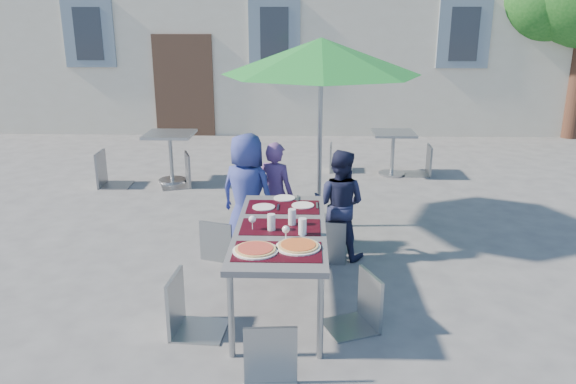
{
  "coord_description": "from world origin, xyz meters",
  "views": [
    {
      "loc": [
        0.7,
        -4.89,
        2.52
      ],
      "look_at": [
        0.52,
        0.66,
        0.8
      ],
      "focal_mm": 35.0,
      "sensor_mm": 36.0,
      "label": 1
    }
  ],
  "objects_px": {
    "child_2": "(339,204)",
    "chair_4": "(361,270)",
    "chair_1": "(286,208)",
    "cafe_table_1": "(393,146)",
    "chair_0": "(219,216)",
    "bg_chair_l_1": "(337,142)",
    "child_0": "(247,193)",
    "bg_chair_l_0": "(106,148)",
    "chair_5": "(270,329)",
    "chair_2": "(328,215)",
    "child_1": "(275,194)",
    "bg_chair_r_1": "(424,142)",
    "bg_chair_r_0": "(180,150)",
    "patio_umbrella": "(321,58)",
    "chair_3": "(185,270)",
    "pizza_near_right": "(298,246)",
    "pizza_near_left": "(255,250)",
    "dining_table": "(281,233)",
    "cafe_table_0": "(170,147)"
  },
  "relations": [
    {
      "from": "bg_chair_l_0",
      "to": "bg_chair_r_1",
      "type": "height_order",
      "value": "bg_chair_l_0"
    },
    {
      "from": "chair_0",
      "to": "cafe_table_1",
      "type": "bearing_deg",
      "value": 56.01
    },
    {
      "from": "chair_4",
      "to": "bg_chair_l_1",
      "type": "relative_size",
      "value": 1.01
    },
    {
      "from": "dining_table",
      "to": "pizza_near_left",
      "type": "xyz_separation_m",
      "value": [
        -0.17,
        -0.55,
        0.07
      ]
    },
    {
      "from": "dining_table",
      "to": "child_1",
      "type": "height_order",
      "value": "child_1"
    },
    {
      "from": "chair_5",
      "to": "cafe_table_1",
      "type": "distance_m",
      "value": 6.03
    },
    {
      "from": "cafe_table_1",
      "to": "chair_2",
      "type": "bearing_deg",
      "value": -108.82
    },
    {
      "from": "patio_umbrella",
      "to": "pizza_near_right",
      "type": "bearing_deg",
      "value": -95.07
    },
    {
      "from": "pizza_near_left",
      "to": "bg_chair_r_1",
      "type": "height_order",
      "value": "bg_chair_r_1"
    },
    {
      "from": "pizza_near_right",
      "to": "bg_chair_l_1",
      "type": "bearing_deg",
      "value": 83.68
    },
    {
      "from": "pizza_near_left",
      "to": "child_2",
      "type": "xyz_separation_m",
      "value": [
        0.76,
        1.67,
        -0.17
      ]
    },
    {
      "from": "chair_2",
      "to": "chair_4",
      "type": "relative_size",
      "value": 1.01
    },
    {
      "from": "child_1",
      "to": "bg_chair_l_1",
      "type": "bearing_deg",
      "value": -80.5
    },
    {
      "from": "pizza_near_right",
      "to": "chair_4",
      "type": "relative_size",
      "value": 0.41
    },
    {
      "from": "bg_chair_l_0",
      "to": "bg_chair_l_1",
      "type": "height_order",
      "value": "bg_chair_l_0"
    },
    {
      "from": "bg_chair_r_0",
      "to": "chair_5",
      "type": "bearing_deg",
      "value": -71.18
    },
    {
      "from": "pizza_near_right",
      "to": "child_0",
      "type": "xyz_separation_m",
      "value": [
        -0.59,
        1.71,
        -0.1
      ]
    },
    {
      "from": "child_0",
      "to": "cafe_table_1",
      "type": "bearing_deg",
      "value": -97.7
    },
    {
      "from": "bg_chair_l_0",
      "to": "cafe_table_1",
      "type": "xyz_separation_m",
      "value": [
        4.53,
        0.79,
        -0.12
      ]
    },
    {
      "from": "pizza_near_left",
      "to": "chair_4",
      "type": "bearing_deg",
      "value": 11.34
    },
    {
      "from": "child_0",
      "to": "bg_chair_l_0",
      "type": "distance_m",
      "value": 3.48
    },
    {
      "from": "chair_1",
      "to": "cafe_table_1",
      "type": "bearing_deg",
      "value": 65.51
    },
    {
      "from": "chair_5",
      "to": "child_1",
      "type": "bearing_deg",
      "value": 92.41
    },
    {
      "from": "child_0",
      "to": "bg_chair_r_0",
      "type": "height_order",
      "value": "child_0"
    },
    {
      "from": "child_1",
      "to": "chair_0",
      "type": "xyz_separation_m",
      "value": [
        -0.58,
        -0.44,
        -0.11
      ]
    },
    {
      "from": "cafe_table_0",
      "to": "bg_chair_r_1",
      "type": "relative_size",
      "value": 0.84
    },
    {
      "from": "chair_3",
      "to": "cafe_table_0",
      "type": "height_order",
      "value": "chair_3"
    },
    {
      "from": "chair_1",
      "to": "bg_chair_l_1",
      "type": "relative_size",
      "value": 1.19
    },
    {
      "from": "cafe_table_0",
      "to": "bg_chair_l_1",
      "type": "xyz_separation_m",
      "value": [
        2.67,
        0.75,
        -0.05
      ]
    },
    {
      "from": "chair_2",
      "to": "bg_chair_l_0",
      "type": "height_order",
      "value": "bg_chair_l_0"
    },
    {
      "from": "cafe_table_1",
      "to": "bg_chair_r_1",
      "type": "distance_m",
      "value": 0.52
    },
    {
      "from": "pizza_near_left",
      "to": "chair_1",
      "type": "distance_m",
      "value": 1.47
    },
    {
      "from": "chair_2",
      "to": "chair_5",
      "type": "bearing_deg",
      "value": -101.68
    },
    {
      "from": "child_1",
      "to": "chair_3",
      "type": "height_order",
      "value": "child_1"
    },
    {
      "from": "child_2",
      "to": "chair_4",
      "type": "height_order",
      "value": "child_2"
    },
    {
      "from": "child_0",
      "to": "bg_chair_l_0",
      "type": "height_order",
      "value": "child_0"
    },
    {
      "from": "chair_1",
      "to": "cafe_table_1",
      "type": "height_order",
      "value": "chair_1"
    },
    {
      "from": "dining_table",
      "to": "child_0",
      "type": "xyz_separation_m",
      "value": [
        -0.43,
        1.24,
        -0.02
      ]
    },
    {
      "from": "pizza_near_left",
      "to": "bg_chair_r_1",
      "type": "bearing_deg",
      "value": 65.2
    },
    {
      "from": "chair_0",
      "to": "chair_4",
      "type": "xyz_separation_m",
      "value": [
        1.4,
        -1.37,
        0.03
      ]
    },
    {
      "from": "chair_1",
      "to": "chair_5",
      "type": "distance_m",
      "value": 2.19
    },
    {
      "from": "pizza_near_left",
      "to": "patio_umbrella",
      "type": "xyz_separation_m",
      "value": [
        0.56,
        2.57,
        1.31
      ]
    },
    {
      "from": "child_0",
      "to": "chair_3",
      "type": "bearing_deg",
      "value": 104.19
    },
    {
      "from": "dining_table",
      "to": "pizza_near_left",
      "type": "relative_size",
      "value": 5.07
    },
    {
      "from": "bg_chair_l_0",
      "to": "bg_chair_r_1",
      "type": "distance_m",
      "value": 5.12
    },
    {
      "from": "patio_umbrella",
      "to": "bg_chair_r_0",
      "type": "xyz_separation_m",
      "value": [
        -2.11,
        1.73,
        -1.5
      ]
    },
    {
      "from": "chair_0",
      "to": "chair_1",
      "type": "bearing_deg",
      "value": -7.05
    },
    {
      "from": "child_2",
      "to": "cafe_table_1",
      "type": "height_order",
      "value": "child_2"
    },
    {
      "from": "bg_chair_l_1",
      "to": "patio_umbrella",
      "type": "bearing_deg",
      "value": -97.46
    },
    {
      "from": "child_1",
      "to": "chair_5",
      "type": "distance_m",
      "value": 2.72
    }
  ]
}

